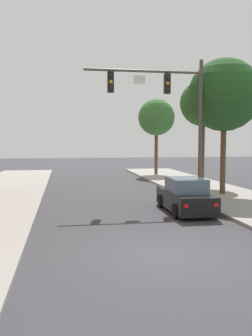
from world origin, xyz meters
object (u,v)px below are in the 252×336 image
object	(u,v)px
car_lead_black	(185,197)
street_tree_third	(203,104)
street_tree_second	(224,95)
street_tree_farthest	(156,118)
traffic_signal_mast	(169,103)

from	to	relation	value
car_lead_black	street_tree_third	size ratio (longest dim) A/B	0.58
street_tree_second	street_tree_third	xyz separation A→B (m)	(0.37, 4.22, -0.07)
car_lead_black	street_tree_farthest	bearing A→B (deg)	79.72
traffic_signal_mast	car_lead_black	distance (m)	5.56
traffic_signal_mast	car_lead_black	world-z (taller)	traffic_signal_mast
traffic_signal_mast	street_tree_farthest	distance (m)	15.33
street_tree_second	street_tree_farthest	world-z (taller)	street_tree_second
traffic_signal_mast	car_lead_black	size ratio (longest dim) A/B	1.76
car_lead_black	street_tree_third	distance (m)	10.76
street_tree_third	car_lead_black	bearing A→B (deg)	-116.03
traffic_signal_mast	street_tree_second	world-z (taller)	street_tree_second
street_tree_farthest	street_tree_third	bearing A→B (deg)	-84.82
traffic_signal_mast	car_lead_black	xyz separation A→B (m)	(-0.08, -3.10, -4.61)
traffic_signal_mast	street_tree_farthest	bearing A→B (deg)	77.95
street_tree_third	street_tree_farthest	bearing A→B (deg)	95.18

